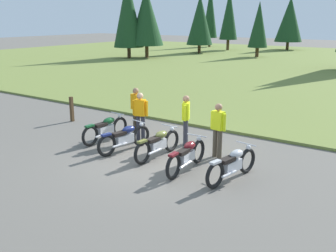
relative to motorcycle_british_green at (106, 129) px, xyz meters
The scene contains 12 objects.
ground_plane 2.59m from the motorcycle_british_green, 11.03° to the right, with size 140.00×140.00×0.00m, color #605B54.
forest_treeline 29.04m from the motorcycle_british_green, 88.42° to the left, with size 42.10×26.33×8.98m.
motorcycle_british_green is the anchor object (origin of this frame).
motorcycle_navy 1.30m from the motorcycle_british_green, 19.36° to the right, with size 0.65×2.09×0.88m.
motorcycle_olive 2.45m from the motorcycle_british_green, ahead, with size 0.62×2.10×0.88m.
motorcycle_maroon 3.76m from the motorcycle_british_green, 10.92° to the right, with size 0.62×2.10×0.88m.
motorcycle_silver 5.05m from the motorcycle_british_green, ahead, with size 0.66×2.08×0.88m.
rider_in_hivis_vest 2.80m from the motorcycle_british_green, 25.53° to the left, with size 0.35×0.51×1.67m.
rider_checking_bike 1.30m from the motorcycle_british_green, 36.84° to the left, with size 0.53×0.32×1.67m.
rider_with_back_turned 1.47m from the motorcycle_british_green, 79.61° to the left, with size 0.54×0.30×1.67m.
rider_near_row_end 4.00m from the motorcycle_british_green, 10.04° to the left, with size 0.54×0.29×1.67m.
trail_marker_post 3.15m from the motorcycle_british_green, 158.95° to the left, with size 0.12×0.12×1.02m, color #47331E.
Camera 1 is at (6.38, -8.73, 4.09)m, focal length 41.13 mm.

